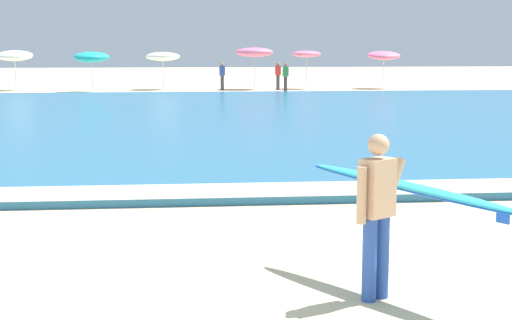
# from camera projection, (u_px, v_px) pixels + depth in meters

# --- Properties ---
(sea) EXTENTS (120.00, 28.00, 0.14)m
(sea) POSITION_uv_depth(u_px,v_px,m) (143.00, 119.00, 26.10)
(sea) COLOR teal
(sea) RESTS_ON ground
(surf_foam) EXTENTS (120.00, 1.27, 0.01)m
(surf_foam) POSITION_uv_depth(u_px,v_px,m) (103.00, 192.00, 12.90)
(surf_foam) COLOR white
(surf_foam) RESTS_ON sea
(surfer_with_board) EXTENTS (1.86, 2.63, 1.73)m
(surfer_with_board) POSITION_uv_depth(u_px,v_px,m) (393.00, 199.00, 7.95)
(surfer_with_board) COLOR #284CA3
(surfer_with_board) RESTS_ON ground
(beach_umbrella_0) EXTENTS (2.04, 2.07, 2.31)m
(beach_umbrella_0) POSITION_uv_depth(u_px,v_px,m) (15.00, 56.00, 43.37)
(beach_umbrella_0) COLOR beige
(beach_umbrella_0) RESTS_ON ground
(beach_umbrella_1) EXTENTS (1.93, 1.96, 2.23)m
(beach_umbrella_1) POSITION_uv_depth(u_px,v_px,m) (91.00, 57.00, 41.84)
(beach_umbrella_1) COLOR beige
(beach_umbrella_1) RESTS_ON ground
(beach_umbrella_2) EXTENTS (1.97, 1.98, 2.16)m
(beach_umbrella_2) POSITION_uv_depth(u_px,v_px,m) (163.00, 57.00, 44.09)
(beach_umbrella_2) COLOR beige
(beach_umbrella_2) RESTS_ON ground
(beach_umbrella_3) EXTENTS (2.20, 2.21, 2.42)m
(beach_umbrella_3) POSITION_uv_depth(u_px,v_px,m) (254.00, 52.00, 44.30)
(beach_umbrella_3) COLOR beige
(beach_umbrella_3) RESTS_ON ground
(beach_umbrella_4) EXTENTS (1.70, 1.70, 2.22)m
(beach_umbrella_4) POSITION_uv_depth(u_px,v_px,m) (307.00, 54.00, 44.76)
(beach_umbrella_4) COLOR beige
(beach_umbrella_4) RESTS_ON ground
(beach_umbrella_5) EXTENTS (1.94, 1.98, 2.27)m
(beach_umbrella_5) POSITION_uv_depth(u_px,v_px,m) (384.00, 55.00, 45.04)
(beach_umbrella_5) COLOR beige
(beach_umbrella_5) RESTS_ON ground
(beachgoer_near_row_left) EXTENTS (0.32, 0.20, 1.58)m
(beachgoer_near_row_left) POSITION_uv_depth(u_px,v_px,m) (286.00, 76.00, 42.19)
(beachgoer_near_row_left) COLOR #383842
(beachgoer_near_row_left) RESTS_ON ground
(beachgoer_near_row_mid) EXTENTS (0.32, 0.20, 1.58)m
(beachgoer_near_row_mid) POSITION_uv_depth(u_px,v_px,m) (222.00, 75.00, 43.28)
(beachgoer_near_row_mid) COLOR #383842
(beachgoer_near_row_mid) RESTS_ON ground
(beachgoer_near_row_right) EXTENTS (0.32, 0.20, 1.58)m
(beachgoer_near_row_right) POSITION_uv_depth(u_px,v_px,m) (278.00, 75.00, 43.73)
(beachgoer_near_row_right) COLOR #383842
(beachgoer_near_row_right) RESTS_ON ground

